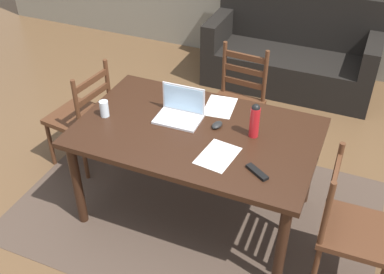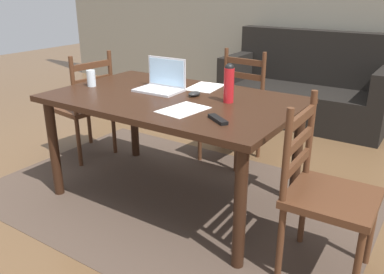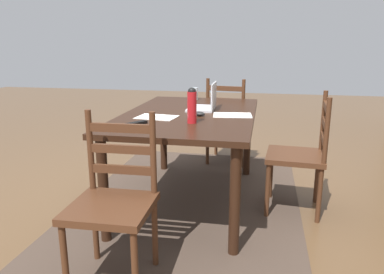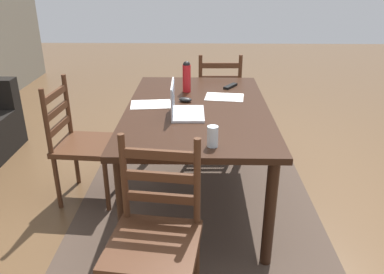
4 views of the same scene
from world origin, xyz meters
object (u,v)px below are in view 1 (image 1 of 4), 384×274
(chair_far_head, at_px, (236,105))
(dining_table, at_px, (197,140))
(couch, at_px, (292,53))
(laptop, at_px, (181,110))
(water_bottle, at_px, (255,120))
(chair_right_near, at_px, (350,229))
(drinking_glass, at_px, (104,109))
(computer_mouse, at_px, (217,125))
(chair_left_far, at_px, (82,117))
(tv_remote, at_px, (257,172))

(chair_far_head, bearing_deg, dining_table, -90.20)
(chair_far_head, height_order, couch, couch)
(couch, bearing_deg, laptop, -99.20)
(dining_table, xyz_separation_m, water_bottle, (0.38, 0.09, 0.22))
(dining_table, xyz_separation_m, laptop, (-0.17, 0.11, 0.14))
(chair_right_near, bearing_deg, dining_table, 169.53)
(chair_right_near, bearing_deg, laptop, 166.24)
(laptop, xyz_separation_m, drinking_glass, (-0.51, -0.20, 0.00))
(dining_table, relative_size, computer_mouse, 16.67)
(water_bottle, height_order, drinking_glass, water_bottle)
(chair_far_head, bearing_deg, chair_left_far, -148.65)
(chair_right_near, bearing_deg, drinking_glass, 176.29)
(water_bottle, bearing_deg, dining_table, -166.56)
(dining_table, distance_m, water_bottle, 0.45)
(chair_right_near, relative_size, water_bottle, 3.77)
(chair_right_near, bearing_deg, couch, 110.47)
(chair_left_far, bearing_deg, chair_far_head, 31.35)
(laptop, bearing_deg, chair_left_far, 174.47)
(chair_right_near, distance_m, couch, 2.68)
(water_bottle, distance_m, computer_mouse, 0.29)
(drinking_glass, height_order, tv_remote, drinking_glass)
(chair_right_near, distance_m, water_bottle, 0.91)
(chair_left_far, xyz_separation_m, laptop, (0.95, -0.09, 0.36))
(couch, xyz_separation_m, water_bottle, (0.19, -2.21, 0.54))
(dining_table, relative_size, couch, 0.93)
(chair_left_far, relative_size, drinking_glass, 7.86)
(chair_right_near, height_order, drinking_glass, chair_right_near)
(couch, bearing_deg, chair_far_head, -97.34)
(chair_right_near, height_order, chair_left_far, same)
(drinking_glass, bearing_deg, computer_mouse, 12.99)
(couch, height_order, laptop, couch)
(chair_left_far, height_order, couch, couch)
(tv_remote, bearing_deg, computer_mouse, 80.29)
(tv_remote, bearing_deg, couch, 40.46)
(couch, distance_m, drinking_glass, 2.59)
(chair_far_head, height_order, laptop, laptop)
(couch, relative_size, tv_remote, 10.59)
(laptop, distance_m, drinking_glass, 0.55)
(dining_table, bearing_deg, drinking_glass, -172.41)
(chair_right_near, xyz_separation_m, drinking_glass, (-1.80, 0.12, 0.36))
(chair_right_near, distance_m, laptop, 1.38)
(couch, xyz_separation_m, tv_remote, (0.33, -2.58, 0.42))
(couch, bearing_deg, dining_table, -94.60)
(couch, distance_m, computer_mouse, 2.25)
(dining_table, relative_size, drinking_glass, 13.79)
(chair_right_near, relative_size, computer_mouse, 9.50)
(dining_table, bearing_deg, water_bottle, 13.44)
(computer_mouse, bearing_deg, drinking_glass, -154.77)
(chair_far_head, xyz_separation_m, couch, (0.18, 1.42, -0.11))
(laptop, xyz_separation_m, water_bottle, (0.55, -0.02, 0.07))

